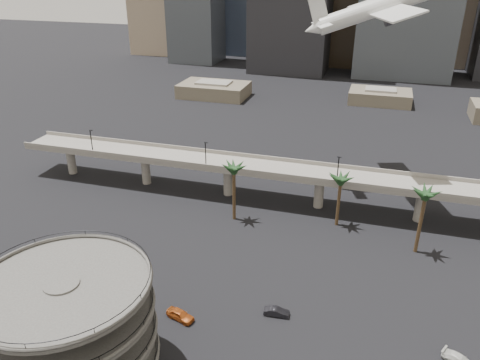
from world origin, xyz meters
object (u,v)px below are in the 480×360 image
(car_b, at_px, (277,312))
(car_c, at_px, (459,360))
(overpass, at_px, (273,172))
(parking_ramp, at_px, (69,324))
(airborne_jet, at_px, (386,6))
(car_a, at_px, (180,315))

(car_b, xyz_separation_m, car_c, (27.02, -2.30, 0.01))
(car_b, bearing_deg, car_c, -100.10)
(overpass, relative_size, car_c, 27.02)
(parking_ramp, height_order, airborne_jet, airborne_jet)
(overpass, xyz_separation_m, car_c, (36.91, -41.08, -6.64))
(overpass, relative_size, car_a, 27.12)
(car_a, bearing_deg, parking_ramp, 167.46)
(overpass, bearing_deg, car_c, -48.06)
(car_a, bearing_deg, car_b, -53.31)
(car_a, height_order, car_b, car_a)
(car_a, height_order, car_c, car_a)
(parking_ramp, bearing_deg, overpass, 77.57)
(car_a, distance_m, car_c, 41.64)
(airborne_jet, distance_m, car_b, 71.36)
(airborne_jet, bearing_deg, car_a, -132.02)
(parking_ramp, distance_m, car_c, 53.81)
(car_b, bearing_deg, car_a, 104.70)
(parking_ramp, xyz_separation_m, car_c, (49.91, 17.92, -9.14))
(airborne_jet, height_order, car_c, airborne_jet)
(parking_ramp, relative_size, car_a, 4.63)
(car_a, bearing_deg, car_c, -69.16)
(parking_ramp, xyz_separation_m, car_b, (22.90, 20.21, -9.15))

